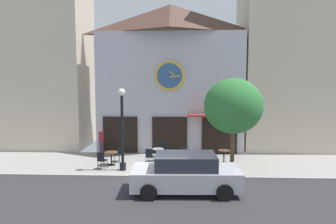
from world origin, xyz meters
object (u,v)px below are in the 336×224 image
(street_lamp, at_px, (122,129))
(cafe_chair_facing_street, at_px, (150,155))
(cafe_table_center_right, at_px, (158,153))
(cafe_chair_corner, at_px, (184,154))
(cafe_chair_near_lamp, at_px, (187,162))
(pedestrian_maroon, at_px, (101,142))
(cafe_table_leftmost, at_px, (192,157))
(street_tree, at_px, (233,106))
(cafe_table_near_door, at_px, (111,156))
(cafe_chair_under_awning, at_px, (163,149))
(cafe_chair_curbside, at_px, (102,159))
(cafe_chair_right_end, at_px, (120,152))
(parked_car_silver, at_px, (185,173))
(cafe_table_center_left, at_px, (224,154))

(street_lamp, height_order, cafe_chair_facing_street, street_lamp)
(cafe_table_center_right, bearing_deg, cafe_chair_corner, -13.64)
(cafe_chair_near_lamp, xyz_separation_m, pedestrian_maroon, (-5.11, 3.06, 0.33))
(cafe_table_leftmost, xyz_separation_m, cafe_chair_corner, (-0.38, 0.72, -0.03))
(street_tree, height_order, cafe_table_near_door, street_tree)
(cafe_table_leftmost, relative_size, cafe_chair_under_awning, 0.86)
(cafe_table_near_door, distance_m, cafe_chair_curbside, 0.84)
(street_tree, bearing_deg, street_lamp, 174.44)
(cafe_chair_under_awning, distance_m, cafe_chair_right_end, 2.50)
(cafe_table_near_door, height_order, cafe_chair_facing_street, cafe_chair_facing_street)
(cafe_chair_right_end, distance_m, parked_car_silver, 5.66)
(cafe_table_center_left, bearing_deg, cafe_table_center_right, 177.42)
(cafe_chair_under_awning, relative_size, cafe_chair_near_lamp, 1.00)
(cafe_chair_under_awning, distance_m, pedestrian_maroon, 3.80)
(cafe_chair_under_awning, relative_size, cafe_chair_facing_street, 1.00)
(cafe_chair_right_end, height_order, parked_car_silver, parked_car_silver)
(cafe_table_center_right, xyz_separation_m, cafe_chair_corner, (1.45, -0.35, 0.03))
(street_lamp, xyz_separation_m, parked_car_silver, (3.11, -2.77, -1.33))
(street_lamp, relative_size, cafe_table_center_left, 5.71)
(street_lamp, bearing_deg, cafe_chair_corner, 22.62)
(cafe_chair_facing_street, bearing_deg, cafe_table_center_left, 7.79)
(cafe_table_leftmost, relative_size, cafe_table_center_left, 1.07)
(cafe_chair_right_end, xyz_separation_m, parked_car_silver, (3.58, -4.37, 0.23))
(cafe_table_leftmost, bearing_deg, parked_car_silver, -96.65)
(cafe_table_near_door, bearing_deg, cafe_chair_near_lamp, -14.83)
(cafe_chair_curbside, bearing_deg, cafe_table_near_door, 68.56)
(street_tree, xyz_separation_m, cafe_chair_corner, (-2.26, 1.82, -2.77))
(cafe_chair_under_awning, relative_size, cafe_chair_right_end, 1.00)
(cafe_table_center_left, height_order, pedestrian_maroon, pedestrian_maroon)
(cafe_table_center_left, bearing_deg, street_tree, -87.84)
(cafe_table_leftmost, height_order, cafe_table_center_left, cafe_table_leftmost)
(pedestrian_maroon, bearing_deg, parked_car_silver, -48.45)
(cafe_table_near_door, height_order, cafe_table_leftmost, cafe_table_leftmost)
(cafe_table_center_left, height_order, cafe_chair_curbside, cafe_chair_curbside)
(cafe_table_center_right, xyz_separation_m, pedestrian_maroon, (-3.53, 1.19, 0.37))
(pedestrian_maroon, height_order, parked_car_silver, pedestrian_maroon)
(cafe_chair_corner, bearing_deg, cafe_table_center_right, 166.36)
(street_lamp, relative_size, cafe_table_center_right, 5.61)
(cafe_chair_near_lamp, bearing_deg, street_lamp, 176.24)
(street_lamp, relative_size, cafe_chair_under_awning, 4.58)
(cafe_chair_near_lamp, height_order, cafe_chair_facing_street, same)
(street_tree, xyz_separation_m, parked_car_silver, (-2.27, -2.24, -2.54))
(street_lamp, relative_size, cafe_chair_corner, 4.58)
(cafe_chair_corner, bearing_deg, cafe_table_near_door, -173.50)
(cafe_chair_under_awning, height_order, parked_car_silver, parked_car_silver)
(cafe_chair_under_awning, height_order, cafe_chair_corner, same)
(cafe_table_near_door, height_order, cafe_chair_corner, cafe_chair_corner)
(cafe_table_center_right, distance_m, cafe_chair_curbside, 3.18)
(cafe_chair_under_awning, bearing_deg, street_tree, -40.05)
(street_lamp, bearing_deg, cafe_chair_curbside, 176.36)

